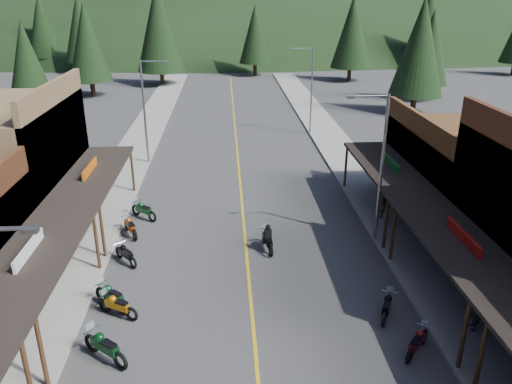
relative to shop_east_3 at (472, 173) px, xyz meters
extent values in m
plane|color=#38383A|center=(-13.75, -11.30, -2.53)|extent=(220.00, 220.00, 0.00)
cube|color=gold|center=(-13.75, 8.70, -2.53)|extent=(0.15, 90.00, 0.01)
cube|color=gray|center=(-22.45, 8.70, -2.46)|extent=(3.40, 94.00, 0.15)
cube|color=gray|center=(-5.05, 8.70, -2.46)|extent=(3.40, 94.00, 0.15)
cylinder|color=#472D19|center=(-20.95, -14.70, -1.03)|extent=(0.16, 0.16, 3.00)
cube|color=black|center=(-22.45, -9.60, 0.47)|extent=(3.20, 9.00, 0.18)
cylinder|color=#472D19|center=(-20.95, -13.50, -1.03)|extent=(0.16, 0.16, 3.00)
cylinder|color=#472D19|center=(-20.95, -5.70, -1.03)|extent=(0.16, 0.16, 3.00)
cube|color=silver|center=(-22.45, -9.60, 0.67)|extent=(0.12, 3.00, 0.70)
cube|color=brown|center=(-23.90, 0.00, 1.57)|extent=(0.30, 10.20, 8.20)
cube|color=black|center=(-22.45, 0.00, 0.47)|extent=(3.20, 10.20, 0.18)
cylinder|color=#472D19|center=(-20.95, -4.50, -1.03)|extent=(0.16, 0.16, 3.00)
cylinder|color=#472D19|center=(-20.95, 4.50, -1.03)|extent=(0.16, 0.16, 3.00)
cube|color=#CC590C|center=(-22.45, 0.00, 0.67)|extent=(0.12, 3.00, 0.70)
cylinder|color=#472D19|center=(-6.55, -14.70, -1.03)|extent=(0.16, 0.16, 3.00)
cube|color=#562B19|center=(-3.60, -9.60, 1.57)|extent=(0.30, 9.00, 8.20)
cube|color=black|center=(-5.05, -9.60, 0.47)|extent=(3.20, 9.00, 0.18)
cylinder|color=#472D19|center=(-6.55, -13.50, -1.03)|extent=(0.16, 0.16, 3.00)
cylinder|color=#472D19|center=(-6.55, -5.70, -1.03)|extent=(0.16, 0.16, 3.00)
cube|color=#B2140F|center=(-5.05, -9.60, 0.67)|extent=(0.12, 3.00, 0.70)
cube|color=#4C2D16|center=(0.25, 0.00, -0.03)|extent=(8.00, 10.20, 5.00)
cube|color=#4C2D16|center=(-3.60, 0.00, 0.57)|extent=(0.30, 10.20, 6.20)
cube|color=black|center=(-5.05, 0.00, 0.47)|extent=(3.20, 10.20, 0.18)
cylinder|color=#472D19|center=(-6.55, -4.50, -1.03)|extent=(0.16, 0.16, 3.00)
cylinder|color=#472D19|center=(-6.55, 4.50, -1.03)|extent=(0.16, 0.16, 3.00)
cube|color=#14591E|center=(-5.05, 0.00, 0.67)|extent=(0.12, 3.00, 0.70)
cube|color=gray|center=(-18.95, -17.30, 5.32)|extent=(0.35, 0.18, 0.12)
cylinder|color=gray|center=(-20.85, 10.70, 1.47)|extent=(0.16, 0.16, 8.00)
cylinder|color=gray|center=(-19.85, 10.70, 5.37)|extent=(2.00, 0.10, 0.10)
cube|color=gray|center=(-18.95, 10.70, 5.32)|extent=(0.35, 0.18, 0.12)
cylinder|color=gray|center=(-6.65, -3.30, 1.47)|extent=(0.16, 0.16, 8.00)
cylinder|color=gray|center=(-7.65, -3.30, 5.37)|extent=(2.00, 0.10, 0.10)
cube|color=gray|center=(-8.55, -3.30, 5.32)|extent=(0.35, 0.18, 0.12)
cylinder|color=gray|center=(-6.65, 18.70, 1.47)|extent=(0.16, 0.16, 8.00)
cylinder|color=gray|center=(-7.65, 18.70, 5.37)|extent=(2.00, 0.10, 0.10)
cube|color=gray|center=(-8.55, 18.70, 5.32)|extent=(0.35, 0.18, 0.12)
ellipsoid|color=black|center=(-13.75, 123.70, -2.53)|extent=(310.00, 140.00, 60.00)
cylinder|color=black|center=(-37.75, 58.70, -1.53)|extent=(0.60, 0.60, 2.00)
cone|color=black|center=(-37.75, 58.70, 4.72)|extent=(5.88, 5.88, 10.50)
cylinder|color=black|center=(-23.75, 46.70, -1.53)|extent=(0.60, 0.60, 2.00)
cone|color=black|center=(-23.75, 46.70, 5.47)|extent=(6.72, 6.72, 12.00)
cylinder|color=black|center=(-9.75, 54.70, -1.53)|extent=(0.60, 0.60, 2.00)
cone|color=black|center=(-9.75, 54.70, 3.97)|extent=(5.04, 5.04, 9.00)
cylinder|color=black|center=(4.25, 48.70, -1.53)|extent=(0.60, 0.60, 2.00)
cone|color=black|center=(4.25, 48.70, 4.72)|extent=(5.88, 5.88, 10.50)
cylinder|color=black|center=(20.25, 60.70, -1.53)|extent=(0.60, 0.60, 2.00)
cone|color=black|center=(20.25, 60.70, 5.47)|extent=(6.72, 6.72, 12.00)
cylinder|color=black|center=(-45.75, 64.70, -1.53)|extent=(0.60, 0.60, 2.00)
cone|color=black|center=(-45.75, 64.70, 4.72)|extent=(5.88, 5.88, 10.50)
cylinder|color=black|center=(-35.75, 28.70, -1.53)|extent=(0.60, 0.60, 2.00)
cone|color=black|center=(-35.75, 28.70, 3.47)|extent=(4.48, 4.48, 8.00)
cylinder|color=black|center=(10.25, 33.70, -1.53)|extent=(0.60, 0.60, 2.00)
cone|color=black|center=(10.25, 33.70, 3.87)|extent=(4.93, 4.93, 8.80)
cylinder|color=black|center=(-31.75, 38.70, -1.53)|extent=(0.60, 0.60, 2.00)
cone|color=black|center=(-31.75, 38.70, 4.27)|extent=(5.38, 5.38, 9.60)
cylinder|color=black|center=(6.25, 26.70, -1.53)|extent=(0.60, 0.60, 2.00)
cone|color=black|center=(6.25, 26.70, 4.67)|extent=(5.82, 5.82, 10.40)
imported|color=black|center=(-5.01, -11.40, -1.43)|extent=(0.64, 0.80, 1.90)
imported|color=brown|center=(-5.53, -0.81, -1.55)|extent=(0.82, 0.48, 1.67)
camera|label=1|loc=(-14.67, -27.27, 10.10)|focal=35.00mm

